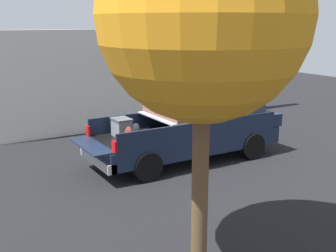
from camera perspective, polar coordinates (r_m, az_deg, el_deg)
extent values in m
plane|color=black|center=(12.39, 2.39, -4.60)|extent=(40.00, 40.00, 0.00)
cube|color=#162138|center=(12.21, 2.42, -1.90)|extent=(5.50, 1.92, 0.49)
cube|color=black|center=(11.55, -2.55, -1.48)|extent=(2.80, 1.80, 0.04)
cube|color=#162138|center=(12.29, -4.64, 0.55)|extent=(2.80, 0.06, 0.50)
cube|color=#162138|center=(10.71, -0.19, -1.42)|extent=(2.80, 0.06, 0.50)
cube|color=#162138|center=(12.18, 3.11, 0.45)|extent=(0.06, 1.80, 0.50)
cube|color=#162138|center=(10.88, -10.34, -2.66)|extent=(0.55, 1.80, 0.04)
cube|color=#B2B2B7|center=(11.80, 0.73, 1.38)|extent=(1.25, 1.92, 0.04)
cube|color=#162138|center=(12.86, 7.47, 1.07)|extent=(2.30, 1.92, 0.50)
cube|color=#2D3842|center=(12.69, 7.19, 3.40)|extent=(1.94, 1.76, 0.58)
cube|color=#162138|center=(13.74, 11.89, 1.46)|extent=(0.40, 1.82, 0.38)
cube|color=#B2B2B7|center=(11.05, -9.50, -4.46)|extent=(0.24, 1.92, 0.24)
cube|color=red|center=(11.72, -10.74, -0.67)|extent=(0.06, 0.20, 0.28)
cube|color=red|center=(10.14, -7.25, -2.82)|extent=(0.06, 0.20, 0.28)
cylinder|color=black|center=(13.94, 6.43, -0.92)|extent=(0.77, 0.30, 0.77)
cylinder|color=black|center=(12.65, 11.26, -2.66)|extent=(0.77, 0.30, 0.77)
cylinder|color=black|center=(12.21, -6.78, -3.08)|extent=(0.77, 0.30, 0.77)
cylinder|color=black|center=(10.70, -2.87, -5.46)|extent=(0.77, 0.30, 0.77)
cube|color=slate|center=(11.52, -6.27, -0.31)|extent=(0.40, 0.55, 0.46)
cube|color=#505359|center=(11.46, -6.31, 0.92)|extent=(0.44, 0.59, 0.05)
ellipsoid|color=black|center=(11.27, -4.32, -0.67)|extent=(0.20, 0.35, 0.42)
ellipsoid|color=black|center=(11.24, -4.82, -1.06)|extent=(0.09, 0.25, 0.19)
ellipsoid|color=maroon|center=(10.74, -5.30, -1.30)|extent=(0.20, 0.33, 0.47)
ellipsoid|color=maroon|center=(10.71, -5.82, -1.74)|extent=(0.09, 0.23, 0.21)
cube|color=brown|center=(11.76, 0.73, 2.47)|extent=(0.94, 1.92, 0.42)
cube|color=brown|center=(11.48, -0.92, 4.28)|extent=(0.16, 1.92, 0.40)
cube|color=brown|center=(12.45, -1.16, 4.61)|extent=(0.70, 0.20, 0.22)
cube|color=brown|center=(11.01, 3.32, 3.37)|extent=(0.70, 0.20, 0.22)
cube|color=yellow|center=(12.01, -0.35, 5.72)|extent=(1.04, 0.03, 0.02)
cube|color=yellow|center=(11.29, 1.90, 5.18)|extent=(1.04, 0.03, 0.02)
cube|color=silver|center=(16.54, -2.37, 6.62)|extent=(12.00, 0.36, 3.68)
cylinder|color=brown|center=(6.70, 4.37, -6.99)|extent=(0.27, 0.27, 3.08)
sphere|color=orange|center=(6.27, 4.80, 14.75)|extent=(3.14, 3.14, 3.14)
cylinder|color=#3F4C66|center=(16.96, 7.98, 1.92)|extent=(0.56, 0.56, 0.90)
cylinder|color=#3F4C66|center=(16.86, 8.04, 3.55)|extent=(0.60, 0.60, 0.08)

